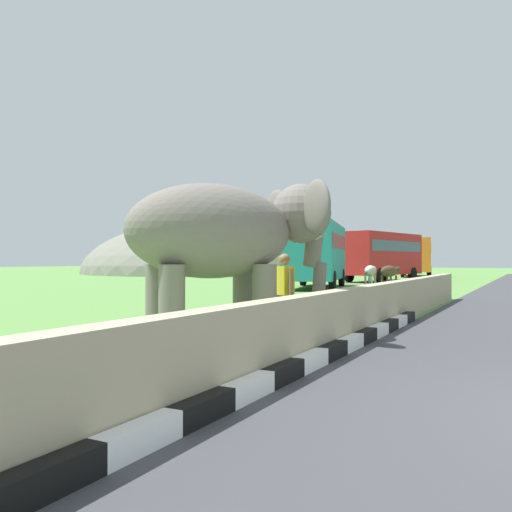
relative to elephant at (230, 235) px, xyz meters
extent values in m
cube|color=black|center=(-5.97, -2.17, -1.87)|extent=(0.90, 0.20, 0.24)
cube|color=white|center=(-5.07, -2.17, -1.87)|extent=(0.90, 0.20, 0.24)
cube|color=black|center=(-4.17, -2.17, -1.87)|extent=(0.90, 0.20, 0.24)
cube|color=white|center=(-3.27, -2.17, -1.87)|extent=(0.90, 0.20, 0.24)
cube|color=black|center=(-2.37, -2.17, -1.87)|extent=(0.90, 0.20, 0.24)
cube|color=white|center=(-1.47, -2.17, -1.87)|extent=(0.90, 0.20, 0.24)
cube|color=black|center=(-0.57, -2.17, -1.87)|extent=(0.90, 0.20, 0.24)
cube|color=white|center=(0.33, -2.17, -1.87)|extent=(0.90, 0.20, 0.24)
cube|color=black|center=(1.23, -2.17, -1.87)|extent=(0.90, 0.20, 0.24)
cube|color=white|center=(2.13, -2.17, -1.87)|extent=(0.90, 0.20, 0.24)
cube|color=black|center=(3.03, -2.17, -1.87)|extent=(0.90, 0.20, 0.24)
cube|color=white|center=(3.93, -2.17, -1.87)|extent=(0.90, 0.20, 0.24)
cube|color=black|center=(4.83, -2.17, -1.87)|extent=(0.90, 0.20, 0.24)
cube|color=tan|center=(-0.47, -1.87, -1.49)|extent=(28.00, 0.36, 1.00)
cylinder|color=slate|center=(0.66, 0.06, -1.26)|extent=(0.44, 0.44, 1.45)
cylinder|color=slate|center=(0.12, -0.65, -1.26)|extent=(0.44, 0.44, 1.45)
cylinder|color=slate|center=(-0.69, 1.09, -1.26)|extent=(0.44, 0.44, 1.45)
cylinder|color=slate|center=(-1.24, 0.37, -1.26)|extent=(0.44, 0.44, 1.45)
ellipsoid|color=slate|center=(-0.29, 0.22, 0.06)|extent=(3.44, 3.15, 1.70)
sphere|color=slate|center=(1.20, -0.91, 0.44)|extent=(1.16, 1.16, 1.16)
ellipsoid|color=#D84C8C|center=(1.43, -1.08, 0.59)|extent=(0.67, 0.73, 0.44)
ellipsoid|color=slate|center=(1.56, -0.20, 0.49)|extent=(0.73, 0.86, 1.00)
ellipsoid|color=slate|center=(0.61, -1.44, 0.49)|extent=(0.73, 0.86, 1.00)
cylinder|color=slate|center=(1.43, -1.08, -0.11)|extent=(0.60, 0.63, 1.00)
cylinder|color=slate|center=(1.52, -1.15, -0.91)|extent=(0.43, 0.45, 0.83)
cone|color=beige|center=(1.56, -0.83, -0.01)|extent=(0.45, 0.54, 0.22)
cone|color=beige|center=(1.22, -1.27, -0.01)|extent=(0.45, 0.54, 0.22)
cylinder|color=navy|center=(1.50, -0.36, -1.58)|extent=(0.15, 0.15, 0.82)
cylinder|color=navy|center=(1.38, -0.52, -1.58)|extent=(0.15, 0.15, 0.82)
cube|color=yellow|center=(1.44, -0.44, -0.88)|extent=(0.43, 0.46, 0.58)
cylinder|color=#9E7251|center=(1.59, -0.23, -0.90)|extent=(0.16, 0.18, 0.53)
cylinder|color=#9E7251|center=(1.29, -0.65, -0.90)|extent=(0.13, 0.13, 0.52)
sphere|color=#9E7251|center=(1.44, -0.44, -0.45)|extent=(0.23, 0.23, 0.23)
cube|color=teal|center=(19.15, 5.75, 0.01)|extent=(8.40, 4.31, 3.00)
cube|color=#3F5160|center=(19.15, 5.75, 0.55)|extent=(7.79, 4.20, 0.76)
cylinder|color=black|center=(21.38, 7.47, -1.49)|extent=(1.04, 0.53, 1.00)
cylinder|color=black|center=(21.92, 5.24, -1.49)|extent=(1.04, 0.53, 1.00)
cylinder|color=black|center=(16.38, 6.27, -1.49)|extent=(1.04, 0.53, 1.00)
cylinder|color=black|center=(16.92, 4.03, -1.49)|extent=(1.04, 0.53, 1.00)
cube|color=#B21E1E|center=(30.27, 4.98, 0.01)|extent=(8.83, 4.24, 3.00)
cube|color=#3F5160|center=(30.27, 4.98, 0.55)|extent=(8.18, 4.14, 0.76)
cylinder|color=black|center=(33.17, 5.52, -1.49)|extent=(1.04, 0.51, 1.00)
cylinder|color=black|center=(32.68, 3.28, -1.49)|extent=(1.04, 0.51, 1.00)
cylinder|color=black|center=(27.85, 6.68, -1.49)|extent=(1.04, 0.51, 1.00)
cylinder|color=black|center=(27.37, 4.43, -1.49)|extent=(1.04, 0.51, 1.00)
cube|color=orange|center=(43.11, 5.02, 0.01)|extent=(9.83, 4.22, 3.00)
cube|color=#3F5160|center=(43.11, 5.02, 0.55)|extent=(9.09, 4.12, 0.76)
cylinder|color=black|center=(45.90, 6.72, -1.49)|extent=(1.04, 0.48, 1.00)
cylinder|color=black|center=(46.32, 4.46, -1.49)|extent=(1.04, 0.48, 1.00)
cylinder|color=black|center=(39.90, 5.59, -1.49)|extent=(1.04, 0.48, 1.00)
cylinder|color=black|center=(40.33, 3.33, -1.49)|extent=(1.04, 0.48, 1.00)
cylinder|color=#473323|center=(11.13, 4.30, -1.66)|extent=(0.12, 0.12, 0.65)
cylinder|color=#473323|center=(11.20, 4.65, -1.66)|extent=(0.12, 0.12, 0.65)
cylinder|color=#473323|center=(12.01, 4.13, -1.66)|extent=(0.12, 0.12, 0.65)
cylinder|color=#473323|center=(12.08, 4.48, -1.66)|extent=(0.12, 0.12, 0.65)
ellipsoid|color=#473323|center=(11.60, 4.39, -1.09)|extent=(1.59, 0.87, 0.66)
ellipsoid|color=#473323|center=(10.69, 4.56, -0.99)|extent=(0.44, 0.33, 0.32)
cylinder|color=beige|center=(23.09, 3.90, -1.66)|extent=(0.12, 0.12, 0.65)
cylinder|color=beige|center=(23.11, 3.54, -1.66)|extent=(0.12, 0.12, 0.65)
cylinder|color=beige|center=(22.19, 3.87, -1.66)|extent=(0.12, 0.12, 0.65)
cylinder|color=beige|center=(22.21, 3.51, -1.66)|extent=(0.12, 0.12, 0.65)
ellipsoid|color=beige|center=(22.65, 3.71, -1.09)|extent=(1.52, 0.65, 0.66)
ellipsoid|color=beige|center=(23.58, 3.74, -0.99)|extent=(0.41, 0.27, 0.32)
cylinder|color=#473323|center=(23.05, 2.60, -1.66)|extent=(0.12, 0.12, 0.65)
cylinder|color=#473323|center=(22.93, 2.26, -1.66)|extent=(0.12, 0.12, 0.65)
cylinder|color=#473323|center=(22.20, 2.90, -1.66)|extent=(0.12, 0.12, 0.65)
cylinder|color=#473323|center=(22.08, 2.56, -1.66)|extent=(0.12, 0.12, 0.65)
ellipsoid|color=#473323|center=(22.57, 2.58, -1.09)|extent=(1.61, 1.06, 0.66)
ellipsoid|color=#473323|center=(23.44, 2.27, -0.99)|extent=(0.46, 0.38, 0.32)
ellipsoid|color=slate|center=(52.53, 29.06, -1.99)|extent=(44.81, 35.84, 14.34)
camera|label=1|loc=(-8.34, -4.93, -0.47)|focal=37.32mm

